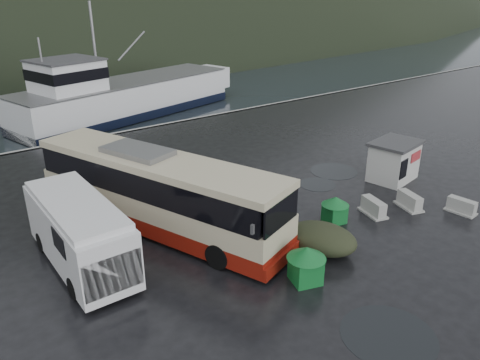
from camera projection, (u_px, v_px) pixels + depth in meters
ground at (268, 252)px, 19.69m from camera, size 160.00×160.00×0.00m
quay_edge at (93, 137)px, 34.46m from camera, size 160.00×0.60×1.50m
coach_bus at (160, 227)px, 21.76m from camera, size 7.33×13.35×3.68m
white_van at (84, 264)px, 18.86m from camera, size 2.34×6.80×2.85m
waste_bin_left at (305, 281)px, 17.78m from camera, size 1.34×1.34×1.49m
waste_bin_right at (334, 222)px, 22.22m from camera, size 1.09×1.09×1.30m
dome_tent at (321, 251)px, 19.82m from camera, size 3.08×3.58×1.18m
ticket_kiosk at (391, 179)px, 27.07m from camera, size 3.27×2.69×2.29m
jersey_barrier_a at (408, 207)px, 23.64m from camera, size 1.19×1.69×0.77m
jersey_barrier_b at (373, 214)px, 22.98m from camera, size 1.15×1.69×0.77m
jersey_barrier_c at (460, 212)px, 23.14m from camera, size 0.84×1.48×0.71m
fishing_trawler at (128, 101)px, 45.29m from camera, size 27.03×12.10×10.57m
puddles at (342, 241)px, 20.58m from camera, size 16.12×13.89×0.01m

